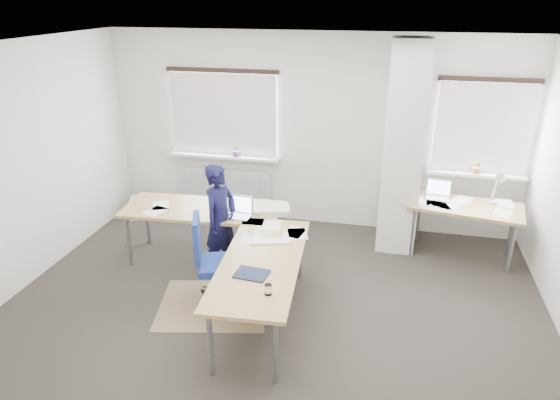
% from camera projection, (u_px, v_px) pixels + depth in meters
% --- Properties ---
extents(ground, '(6.00, 6.00, 0.00)m').
position_uv_depth(ground, '(270.00, 314.00, 5.48)').
color(ground, '#2B2622').
rests_on(ground, ground).
extents(room_shell, '(6.04, 5.04, 2.82)m').
position_uv_depth(room_shell, '(296.00, 151.00, 5.18)').
color(room_shell, silver).
rests_on(room_shell, ground).
extents(floor_mat, '(1.38, 1.24, 0.01)m').
position_uv_depth(floor_mat, '(213.00, 305.00, 5.63)').
color(floor_mat, olive).
rests_on(floor_mat, ground).
extents(white_crate, '(0.59, 0.49, 0.30)m').
position_uv_depth(white_crate, '(147.00, 207.00, 7.83)').
color(white_crate, white).
rests_on(white_crate, ground).
extents(desk_main, '(2.57, 2.62, 0.96)m').
position_uv_depth(desk_main, '(233.00, 234.00, 5.74)').
color(desk_main, '#A17945').
rests_on(desk_main, ground).
extents(desk_side, '(1.50, 0.93, 1.22)m').
position_uv_depth(desk_side, '(465.00, 208.00, 6.45)').
color(desk_side, '#A17945').
rests_on(desk_side, ground).
extents(task_chair, '(0.60, 0.59, 1.05)m').
position_uv_depth(task_chair, '(217.00, 278.00, 5.62)').
color(task_chair, navy).
rests_on(task_chair, ground).
extents(person, '(0.48, 0.60, 1.42)m').
position_uv_depth(person, '(221.00, 220.00, 6.04)').
color(person, black).
rests_on(person, ground).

